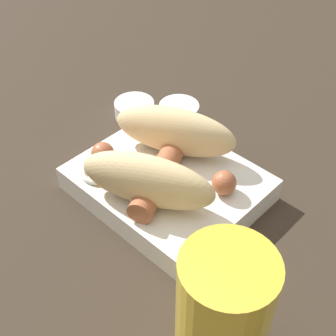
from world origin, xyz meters
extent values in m
plane|color=#33281E|center=(0.00, 0.00, 0.00)|extent=(3.00, 3.00, 0.00)
cube|color=silver|center=(0.00, 0.00, 0.02)|extent=(0.20, 0.17, 0.03)
ellipsoid|color=#DBBC84|center=(0.02, -0.04, 0.06)|extent=(0.15, 0.10, 0.06)
ellipsoid|color=#DBBC84|center=(-0.01, 0.04, 0.06)|extent=(0.15, 0.10, 0.06)
cylinder|color=#9E5638|center=(0.00, 0.01, 0.04)|extent=(0.08, 0.14, 0.03)
sphere|color=#9E5638|center=(0.07, 0.04, 0.04)|extent=(0.03, 0.03, 0.03)
sphere|color=#9E5638|center=(-0.06, -0.02, 0.04)|extent=(0.03, 0.03, 0.03)
cylinder|color=orange|center=(0.03, 0.03, 0.03)|extent=(0.04, 0.04, 0.00)
cylinder|color=orange|center=(0.03, 0.03, 0.03)|extent=(0.03, 0.03, 0.00)
cylinder|color=orange|center=(0.05, 0.06, 0.03)|extent=(0.03, 0.03, 0.00)
torus|color=silver|center=(0.04, 0.05, 0.03)|extent=(0.04, 0.04, 0.00)
torus|color=silver|center=(0.06, 0.05, 0.03)|extent=(0.04, 0.04, 0.01)
cylinder|color=white|center=(0.09, -0.12, 0.01)|extent=(0.06, 0.06, 0.02)
cylinder|color=gold|center=(0.09, -0.12, 0.00)|extent=(0.05, 0.05, 0.01)
cylinder|color=white|center=(0.14, -0.08, 0.01)|extent=(0.06, 0.06, 0.02)
cylinder|color=maroon|center=(0.14, -0.08, 0.00)|extent=(0.05, 0.05, 0.01)
cylinder|color=gold|center=(-0.17, 0.12, 0.07)|extent=(0.07, 0.07, 0.14)
camera|label=1|loc=(-0.27, 0.28, 0.40)|focal=50.00mm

